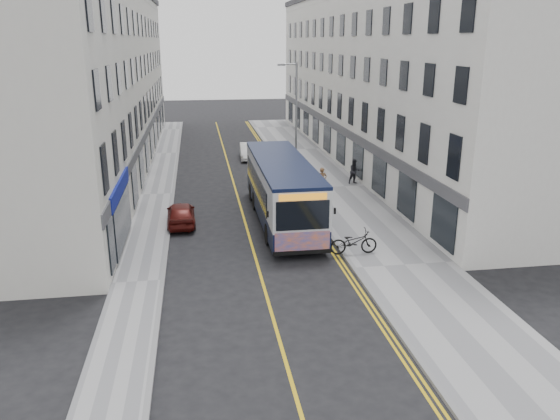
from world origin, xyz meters
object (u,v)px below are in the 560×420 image
object	(u,v)px
bicycle	(354,242)
pedestrian_far	(355,172)
city_bus	(282,188)
streetlamp	(295,119)
car_maroon	(181,214)
pedestrian_near	(322,180)
car_white	(248,151)

from	to	relation	value
bicycle	pedestrian_far	size ratio (longest dim) A/B	1.30
bicycle	city_bus	bearing A→B (deg)	23.86
streetlamp	car_maroon	distance (m)	11.62
city_bus	pedestrian_far	world-z (taller)	city_bus
streetlamp	pedestrian_far	size ratio (longest dim) A/B	4.80
bicycle	car_maroon	bearing A→B (deg)	54.15
bicycle	pedestrian_near	distance (m)	10.33
car_maroon	pedestrian_far	bearing A→B (deg)	-151.59
bicycle	car_maroon	world-z (taller)	bicycle
bicycle	car_maroon	xyz separation A→B (m)	(-7.77, 5.68, -0.07)
bicycle	pedestrian_far	xyz separation A→B (m)	(3.60, 12.26, 0.26)
pedestrian_near	car_white	world-z (taller)	pedestrian_near
pedestrian_near	car_white	xyz separation A→B (m)	(-3.53, 11.66, -0.30)
streetlamp	bicycle	world-z (taller)	streetlamp
streetlamp	pedestrian_near	xyz separation A→B (m)	(1.16, -3.39, -3.45)
streetlamp	car_maroon	size ratio (longest dim) A/B	2.21
streetlamp	city_bus	world-z (taller)	streetlamp
streetlamp	car_white	world-z (taller)	streetlamp
city_bus	pedestrian_far	size ratio (longest dim) A/B	6.91
pedestrian_far	car_white	xyz separation A→B (m)	(-6.20, 9.68, -0.32)
car_maroon	car_white	bearing A→B (deg)	-109.29
streetlamp	city_bus	distance (m)	8.83
bicycle	pedestrian_near	world-z (taller)	pedestrian_near
bicycle	car_white	distance (m)	22.10
pedestrian_far	car_white	size ratio (longest dim) A/B	0.43
city_bus	car_white	xyz separation A→B (m)	(-0.20, 16.44, -1.20)
city_bus	car_white	size ratio (longest dim) A/B	3.00
car_white	car_maroon	world-z (taller)	car_white
pedestrian_far	car_maroon	bearing A→B (deg)	-160.07
city_bus	car_maroon	xyz separation A→B (m)	(-5.37, 0.17, -1.21)
car_white	city_bus	bearing A→B (deg)	-86.74
streetlamp	city_bus	xyz separation A→B (m)	(-2.17, -8.17, -2.55)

